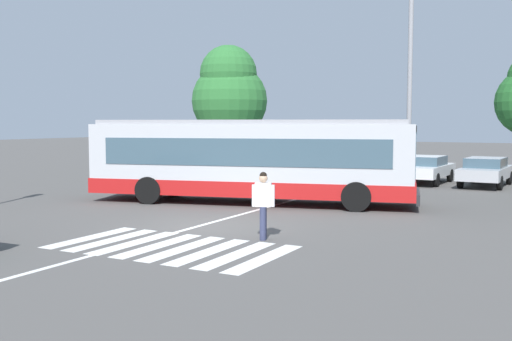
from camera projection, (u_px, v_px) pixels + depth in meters
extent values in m
plane|color=#514F4C|center=(206.00, 226.00, 16.89)|extent=(160.00, 160.00, 0.00)
cylinder|color=black|center=(362.00, 189.00, 21.95)|extent=(1.04, 0.53, 1.00)
cylinder|color=black|center=(356.00, 197.00, 19.69)|extent=(1.04, 0.53, 1.00)
cylinder|color=black|center=(174.00, 184.00, 23.82)|extent=(1.04, 0.53, 1.00)
cylinder|color=black|center=(149.00, 190.00, 21.56)|extent=(1.04, 0.53, 1.00)
cube|color=silver|center=(250.00, 159.00, 21.72)|extent=(11.96, 5.24, 2.55)
cube|color=red|center=(250.00, 186.00, 21.80)|extent=(12.08, 5.29, 0.55)
cube|color=#3D5666|center=(250.00, 151.00, 21.70)|extent=(10.61, 4.96, 0.96)
cube|color=#3D5666|center=(415.00, 156.00, 20.25)|extent=(0.57, 2.19, 1.63)
cube|color=black|center=(416.00, 130.00, 20.18)|extent=(0.52, 1.90, 0.28)
cube|color=#99999E|center=(250.00, 122.00, 21.62)|extent=(11.46, 4.93, 0.16)
cube|color=#28282B|center=(418.00, 196.00, 20.33)|extent=(0.72, 2.51, 0.36)
cylinder|color=#333856|center=(264.00, 222.00, 15.02)|extent=(0.16, 0.16, 0.85)
cylinder|color=#333856|center=(263.00, 224.00, 14.86)|extent=(0.16, 0.16, 0.85)
cube|color=white|center=(263.00, 194.00, 14.88)|extent=(0.47, 0.39, 0.60)
cylinder|color=white|center=(254.00, 196.00, 14.92)|extent=(0.10, 0.10, 0.55)
cylinder|color=white|center=(273.00, 196.00, 14.86)|extent=(0.10, 0.10, 0.55)
sphere|color=tan|center=(263.00, 178.00, 14.85)|extent=(0.22, 0.22, 0.22)
sphere|color=black|center=(263.00, 176.00, 14.84)|extent=(0.19, 0.19, 0.19)
cylinder|color=black|center=(273.00, 168.00, 34.39)|extent=(0.20, 0.64, 0.64)
cylinder|color=black|center=(300.00, 169.00, 33.59)|extent=(0.20, 0.64, 0.64)
cylinder|color=black|center=(250.00, 172.00, 31.95)|extent=(0.20, 0.64, 0.64)
cylinder|color=black|center=(278.00, 173.00, 31.15)|extent=(0.20, 0.64, 0.64)
cube|color=#196B70|center=(275.00, 165.00, 32.75)|extent=(1.85, 4.51, 0.52)
cube|color=#3D5666|center=(275.00, 156.00, 32.63)|extent=(1.62, 2.17, 0.44)
cube|color=#196B70|center=(275.00, 153.00, 32.61)|extent=(1.54, 1.99, 0.09)
cylinder|color=black|center=(318.00, 170.00, 33.28)|extent=(0.21, 0.64, 0.64)
cylinder|color=black|center=(346.00, 171.00, 32.47)|extent=(0.21, 0.64, 0.64)
cylinder|color=black|center=(297.00, 173.00, 30.84)|extent=(0.21, 0.64, 0.64)
cylinder|color=black|center=(327.00, 175.00, 30.04)|extent=(0.21, 0.64, 0.64)
cube|color=#38383D|center=(322.00, 166.00, 31.63)|extent=(1.88, 4.52, 0.52)
cube|color=#3D5666|center=(322.00, 157.00, 31.51)|extent=(1.63, 2.18, 0.44)
cube|color=#38383D|center=(322.00, 154.00, 31.50)|extent=(1.55, 2.00, 0.09)
cylinder|color=black|center=(366.00, 172.00, 31.79)|extent=(0.21, 0.64, 0.64)
cylinder|color=black|center=(397.00, 173.00, 31.04)|extent=(0.21, 0.64, 0.64)
cylinder|color=black|center=(350.00, 176.00, 29.31)|extent=(0.21, 0.64, 0.64)
cylinder|color=black|center=(383.00, 178.00, 28.56)|extent=(0.21, 0.64, 0.64)
cube|color=#AD1E1E|center=(374.00, 168.00, 30.15)|extent=(1.92, 4.54, 0.52)
cube|color=#3D5666|center=(374.00, 159.00, 30.03)|extent=(1.65, 2.20, 0.44)
cube|color=#AD1E1E|center=(374.00, 155.00, 30.02)|extent=(1.57, 2.01, 0.09)
cylinder|color=black|center=(417.00, 174.00, 30.54)|extent=(0.23, 0.65, 0.64)
cylinder|color=black|center=(450.00, 175.00, 29.69)|extent=(0.23, 0.65, 0.64)
cylinder|color=black|center=(401.00, 178.00, 28.14)|extent=(0.23, 0.65, 0.64)
cylinder|color=black|center=(436.00, 180.00, 27.29)|extent=(0.23, 0.65, 0.64)
cube|color=white|center=(426.00, 170.00, 28.89)|extent=(2.01, 4.57, 0.52)
cube|color=#3D5666|center=(426.00, 161.00, 28.77)|extent=(1.69, 2.23, 0.44)
cube|color=white|center=(426.00, 157.00, 28.76)|extent=(1.61, 2.04, 0.09)
cylinder|color=black|center=(473.00, 176.00, 29.19)|extent=(0.23, 0.65, 0.64)
cylinder|color=black|center=(509.00, 178.00, 28.32)|extent=(0.23, 0.65, 0.64)
cylinder|color=black|center=(460.00, 181.00, 26.80)|extent=(0.23, 0.65, 0.64)
cylinder|color=black|center=(500.00, 183.00, 25.94)|extent=(0.23, 0.65, 0.64)
cube|color=#B7BABF|center=(486.00, 173.00, 27.54)|extent=(2.05, 4.59, 0.52)
cube|color=#3D5666|center=(486.00, 162.00, 27.42)|extent=(1.71, 2.24, 0.44)
cube|color=#B7BABF|center=(486.00, 158.00, 27.41)|extent=(1.63, 2.05, 0.09)
cylinder|color=#939399|center=(410.00, 83.00, 24.34)|extent=(0.20, 0.20, 9.18)
cylinder|color=brown|center=(230.00, 149.00, 36.27)|extent=(0.36, 0.36, 2.69)
sphere|color=#2D7033|center=(230.00, 101.00, 36.03)|extent=(4.59, 4.59, 4.59)
sphere|color=#2D7033|center=(228.00, 74.00, 35.69)|extent=(3.45, 3.45, 3.45)
cube|color=silver|center=(91.00, 237.00, 15.26)|extent=(0.45, 3.08, 0.01)
cube|color=silver|center=(113.00, 240.00, 14.92)|extent=(0.45, 3.08, 0.01)
cube|color=silver|center=(135.00, 243.00, 14.58)|extent=(0.45, 3.08, 0.01)
cube|color=silver|center=(158.00, 245.00, 14.24)|extent=(0.45, 3.08, 0.01)
cube|color=silver|center=(183.00, 248.00, 13.90)|extent=(0.45, 3.08, 0.01)
cube|color=silver|center=(209.00, 252.00, 13.56)|extent=(0.45, 3.08, 0.01)
cube|color=silver|center=(236.00, 255.00, 13.22)|extent=(0.45, 3.08, 0.01)
cube|color=silver|center=(265.00, 258.00, 12.88)|extent=(0.45, 3.08, 0.01)
cube|color=silver|center=(235.00, 216.00, 18.75)|extent=(0.16, 24.00, 0.01)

